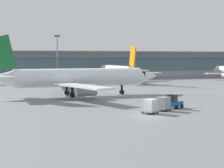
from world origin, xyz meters
name	(u,v)px	position (x,y,z in m)	size (l,w,h in m)	color
ground_plane	(148,116)	(0.00, 0.00, 0.00)	(400.00, 400.00, 0.00)	slate
taxiway_centreline_stripe	(82,97)	(-2.92, 24.30, 0.00)	(110.00, 0.36, 0.01)	yellow
terminal_concourse	(51,64)	(0.00, 84.48, 4.92)	(227.22, 11.00, 9.60)	#9EA3A8
gate_airplane_2	(117,71)	(17.00, 63.09, 3.22)	(30.12, 32.34, 10.73)	silver
taxiing_regional_jet	(77,78)	(-3.37, 26.28, 3.47)	(34.95, 32.51, 11.58)	white
baggage_tug	(174,102)	(6.49, 5.26, 0.89)	(2.94, 2.61, 2.10)	#194C8C
cargo_dolly_lead	(163,103)	(3.92, 3.61, 1.05)	(2.63, 2.48, 1.94)	#595B60
cargo_dolly_trailing	(150,106)	(1.17, 1.84, 1.05)	(2.63, 2.48, 1.94)	#595B60
apron_light_mast_1	(57,56)	(0.71, 75.50, 7.99)	(1.80, 0.36, 14.61)	gray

